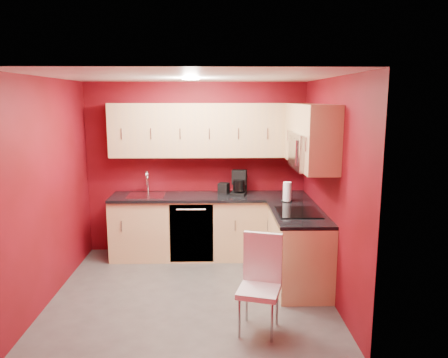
{
  "coord_description": "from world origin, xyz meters",
  "views": [
    {
      "loc": [
        0.28,
        -4.87,
        2.27
      ],
      "look_at": [
        0.39,
        0.55,
        1.26
      ],
      "focal_mm": 35.0,
      "sensor_mm": 36.0,
      "label": 1
    }
  ],
  "objects_px": {
    "microwave": "(310,151)",
    "coffee_maker": "(238,183)",
    "sink": "(146,193)",
    "napkin_holder": "(224,188)",
    "dining_chair": "(259,285)",
    "paper_towel": "(287,192)"
  },
  "relations": [
    {
      "from": "coffee_maker",
      "to": "sink",
      "type": "bearing_deg",
      "value": -164.84
    },
    {
      "from": "microwave",
      "to": "sink",
      "type": "xyz_separation_m",
      "value": [
        -2.09,
        1.0,
        -0.72
      ]
    },
    {
      "from": "napkin_holder",
      "to": "paper_towel",
      "type": "height_order",
      "value": "paper_towel"
    },
    {
      "from": "sink",
      "to": "dining_chair",
      "type": "distance_m",
      "value": 2.57
    },
    {
      "from": "microwave",
      "to": "coffee_maker",
      "type": "distance_m",
      "value": 1.42
    },
    {
      "from": "dining_chair",
      "to": "microwave",
      "type": "bearing_deg",
      "value": 74.27
    },
    {
      "from": "paper_towel",
      "to": "dining_chair",
      "type": "distance_m",
      "value": 1.86
    },
    {
      "from": "microwave",
      "to": "napkin_holder",
      "type": "height_order",
      "value": "microwave"
    },
    {
      "from": "microwave",
      "to": "coffee_maker",
      "type": "relative_size",
      "value": 2.22
    },
    {
      "from": "sink",
      "to": "paper_towel",
      "type": "bearing_deg",
      "value": -11.98
    },
    {
      "from": "coffee_maker",
      "to": "dining_chair",
      "type": "xyz_separation_m",
      "value": [
        0.09,
        -2.14,
        -0.6
      ]
    },
    {
      "from": "sink",
      "to": "napkin_holder",
      "type": "bearing_deg",
      "value": 5.99
    },
    {
      "from": "napkin_holder",
      "to": "paper_towel",
      "type": "distance_m",
      "value": 0.99
    },
    {
      "from": "microwave",
      "to": "sink",
      "type": "height_order",
      "value": "microwave"
    },
    {
      "from": "sink",
      "to": "dining_chair",
      "type": "bearing_deg",
      "value": -56.39
    },
    {
      "from": "coffee_maker",
      "to": "paper_towel",
      "type": "relative_size",
      "value": 1.31
    },
    {
      "from": "dining_chair",
      "to": "paper_towel",
      "type": "bearing_deg",
      "value": 88.84
    },
    {
      "from": "sink",
      "to": "dining_chair",
      "type": "height_order",
      "value": "sink"
    },
    {
      "from": "coffee_maker",
      "to": "dining_chair",
      "type": "bearing_deg",
      "value": -73.78
    },
    {
      "from": "napkin_holder",
      "to": "paper_towel",
      "type": "relative_size",
      "value": 0.57
    },
    {
      "from": "microwave",
      "to": "napkin_holder",
      "type": "relative_size",
      "value": 5.07
    },
    {
      "from": "microwave",
      "to": "coffee_maker",
      "type": "bearing_deg",
      "value": 127.15
    }
  ]
}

